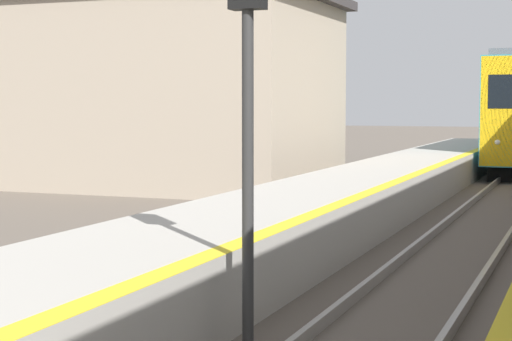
# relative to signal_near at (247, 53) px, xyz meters

# --- Properties ---
(signal_near) EXTENTS (0.36, 0.31, 4.45)m
(signal_near) POSITION_rel_signal_near_xyz_m (0.00, 0.00, 0.00)
(signal_near) COLOR #2D2D2D
(signal_near) RESTS_ON ground
(station_building) EXTENTS (14.21, 7.55, 6.01)m
(station_building) POSITION_rel_signal_near_xyz_m (-11.30, 16.43, -0.09)
(station_building) COLOR tan
(station_building) RESTS_ON ground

